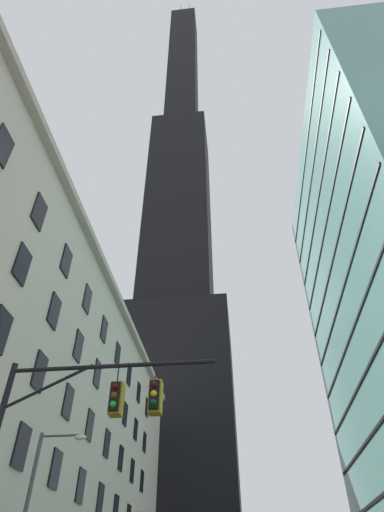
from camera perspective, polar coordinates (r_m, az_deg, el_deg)
station_building at (r=39.06m, az=-22.29°, el=-19.82°), size 12.68×58.72×26.29m
dark_skyscraper at (r=105.52m, az=-1.88°, el=0.40°), size 23.16×23.16×225.19m
traffic_signal_mast at (r=14.20m, az=-15.19°, el=-22.01°), size 7.00×0.63×7.95m
street_lamppost at (r=21.11m, az=-20.73°, el=-29.56°), size 2.19×0.32×7.60m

